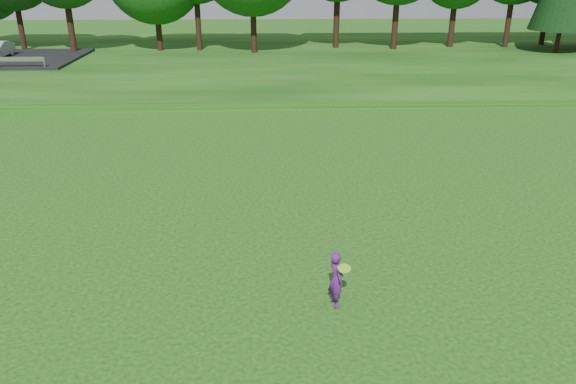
{
  "coord_description": "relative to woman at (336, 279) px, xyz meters",
  "views": [
    {
      "loc": [
        2.53,
        -11.09,
        7.73
      ],
      "look_at": [
        3.07,
        4.34,
        1.3
      ],
      "focal_mm": 35.0,
      "sensor_mm": 36.0,
      "label": 1
    }
  ],
  "objects": [
    {
      "name": "woman",
      "position": [
        0.0,
        0.0,
        0.0
      ],
      "size": [
        0.54,
        0.71,
        1.42
      ],
      "color": "#5A1B7B",
      "rests_on": "ground"
    },
    {
      "name": "walking_path",
      "position": [
        -4.07,
        19.67,
        -0.7
      ],
      "size": [
        130.0,
        1.6,
        0.04
      ],
      "primitive_type": "cube",
      "color": "gray",
      "rests_on": "ground"
    },
    {
      "name": "ground",
      "position": [
        -4.07,
        -0.33,
        -0.72
      ],
      "size": [
        140.0,
        140.0,
        0.0
      ],
      "primitive_type": "plane",
      "color": "#133C0B",
      "rests_on": "ground"
    },
    {
      "name": "berm",
      "position": [
        -4.07,
        33.67,
        -0.42
      ],
      "size": [
        130.0,
        30.0,
        0.6
      ],
      "primitive_type": "cube",
      "color": "#133C0B",
      "rests_on": "ground"
    }
  ]
}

